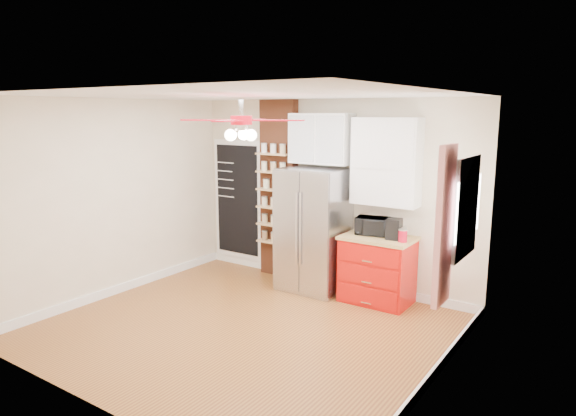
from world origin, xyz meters
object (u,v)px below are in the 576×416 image
Objects in this scene: fridge at (313,230)px; canister_left at (403,236)px; coffee_maker at (394,229)px; toaster_oven at (372,226)px; red_cabinet at (377,269)px; ceiling_fan at (241,121)px; pantry_jar_oats at (266,184)px.

fridge is 11.55× the size of canister_left.
toaster_oven is at bearing 160.27° from coffee_maker.
coffee_maker is (0.22, -0.01, 0.58)m from red_cabinet.
fridge is 2.25m from ceiling_fan.
fridge is 1.20m from coffee_maker.
ceiling_fan is at bearing -127.06° from toaster_oven.
toaster_oven is 1.58× the size of coffee_maker.
coffee_maker is (1.19, 0.04, 0.16)m from fridge.
toaster_oven is at bearing 152.55° from red_cabinet.
toaster_oven reaches higher than red_cabinet.
pantry_jar_oats is (-0.99, 1.79, -0.98)m from ceiling_fan.
fridge is at bearing -9.39° from pantry_jar_oats.
coffee_maker is at bearing 153.06° from canister_left.
toaster_oven is at bearing -1.36° from pantry_jar_oats.
ceiling_fan is at bearing -61.02° from pantry_jar_oats.
toaster_oven is (0.85, 0.11, 0.14)m from fridge.
red_cabinet is at bearing 61.29° from ceiling_fan.
pantry_jar_oats is at bearing 176.84° from red_cabinet.
red_cabinet is 0.67× the size of ceiling_fan.
canister_left is at bearing -29.62° from toaster_oven.
fridge is at bearing 91.76° from ceiling_fan.
coffee_maker is 2.17m from pantry_jar_oats.
coffee_maker reaches higher than canister_left.
pantry_jar_oats reaches higher than coffee_maker.
canister_left is at bearing -1.67° from fridge.
ceiling_fan is at bearing -131.59° from coffee_maker.
coffee_maker is 0.18m from canister_left.
toaster_oven is 3.19× the size of pantry_jar_oats.
fridge is at bearing 174.56° from coffee_maker.
ceiling_fan is 3.29× the size of toaster_oven.
coffee_maker reaches higher than toaster_oven.
toaster_oven is 2.81× the size of canister_left.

